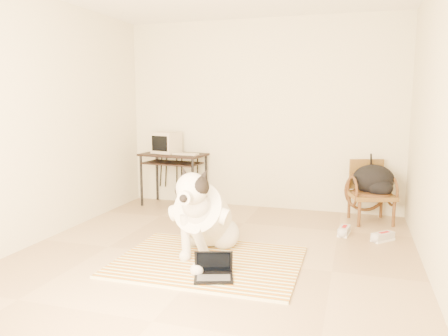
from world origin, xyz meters
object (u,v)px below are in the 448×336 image
at_px(crt_monitor, 166,143).
at_px(rattan_chair, 370,191).
at_px(pc_tower, 187,194).
at_px(dog, 204,217).
at_px(laptop, 214,271).
at_px(backpack, 374,181).
at_px(computer_desk, 173,161).

bearing_deg(crt_monitor, rattan_chair, -2.08).
relative_size(crt_monitor, pc_tower, 0.93).
height_order(dog, rattan_chair, dog).
xyz_separation_m(laptop, pc_tower, (-1.22, 2.43, 0.11)).
bearing_deg(dog, laptop, -63.19).
height_order(rattan_chair, backpack, rattan_chair).
height_order(dog, backpack, dog).
bearing_deg(rattan_chair, pc_tower, 178.96).
distance_m(laptop, rattan_chair, 2.76).
distance_m(computer_desk, crt_monitor, 0.30).
xyz_separation_m(pc_tower, rattan_chair, (2.57, -0.05, 0.20)).
bearing_deg(dog, rattan_chair, 47.24).
relative_size(crt_monitor, rattan_chair, 0.52).
xyz_separation_m(dog, laptop, (0.30, -0.60, -0.31)).
height_order(computer_desk, crt_monitor, crt_monitor).
height_order(computer_desk, backpack, computer_desk).
bearing_deg(computer_desk, crt_monitor, 157.95).
xyz_separation_m(crt_monitor, backpack, (2.96, -0.12, -0.40)).
bearing_deg(crt_monitor, computer_desk, -22.05).
height_order(dog, laptop, dog).
xyz_separation_m(dog, crt_monitor, (-1.26, 1.89, 0.55)).
bearing_deg(crt_monitor, pc_tower, -9.73).
bearing_deg(pc_tower, dog, -63.43).
bearing_deg(laptop, pc_tower, 116.63).
distance_m(crt_monitor, backpack, 2.98).
xyz_separation_m(laptop, crt_monitor, (-1.57, 2.49, 0.86)).
xyz_separation_m(dog, pc_tower, (-0.92, 1.83, -0.19)).
height_order(laptop, backpack, backpack).
distance_m(dog, rattan_chair, 2.43).
height_order(computer_desk, rattan_chair, rattan_chair).
xyz_separation_m(laptop, computer_desk, (-1.44, 2.44, 0.59)).
bearing_deg(crt_monitor, laptop, -57.87).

